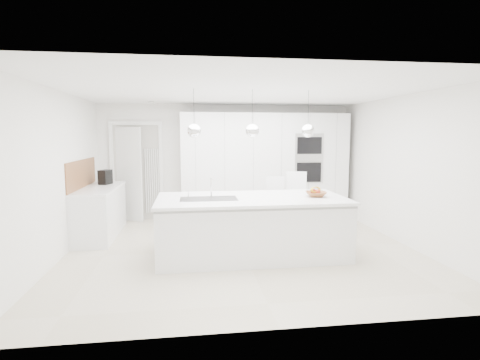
{
  "coord_description": "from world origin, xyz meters",
  "views": [
    {
      "loc": [
        -0.83,
        -5.78,
        1.83
      ],
      "look_at": [
        0.0,
        0.3,
        1.1
      ],
      "focal_mm": 28.0,
      "sensor_mm": 36.0,
      "label": 1
    }
  ],
  "objects": [
    {
      "name": "floor",
      "position": [
        0.0,
        0.0,
        0.0
      ],
      "size": [
        5.5,
        5.5,
        0.0
      ],
      "primitive_type": "plane",
      "color": "beige",
      "rests_on": "ground"
    },
    {
      "name": "wall_back",
      "position": [
        0.0,
        2.5,
        1.25
      ],
      "size": [
        5.5,
        0.0,
        5.5
      ],
      "primitive_type": "plane",
      "rotation": [
        1.57,
        0.0,
        0.0
      ],
      "color": "white",
      "rests_on": "ground"
    },
    {
      "name": "wall_left",
      "position": [
        -2.75,
        0.0,
        1.25
      ],
      "size": [
        0.0,
        5.0,
        5.0
      ],
      "primitive_type": "plane",
      "rotation": [
        1.57,
        0.0,
        1.57
      ],
      "color": "white",
      "rests_on": "ground"
    },
    {
      "name": "ceiling",
      "position": [
        0.0,
        0.0,
        2.5
      ],
      "size": [
        5.5,
        5.5,
        0.0
      ],
      "primitive_type": "plane",
      "rotation": [
        3.14,
        0.0,
        0.0
      ],
      "color": "white",
      "rests_on": "wall_back"
    },
    {
      "name": "tall_cabinets",
      "position": [
        0.8,
        2.2,
        1.15
      ],
      "size": [
        3.6,
        0.6,
        2.3
      ],
      "primitive_type": "cube",
      "color": "white",
      "rests_on": "floor"
    },
    {
      "name": "oven_stack",
      "position": [
        1.7,
        1.89,
        1.35
      ],
      "size": [
        0.62,
        0.04,
        1.05
      ],
      "primitive_type": null,
      "color": "#A5A5A8",
      "rests_on": "tall_cabinets"
    },
    {
      "name": "doorway_frame",
      "position": [
        -1.95,
        2.47,
        1.02
      ],
      "size": [
        1.11,
        0.08,
        2.13
      ],
      "primitive_type": null,
      "color": "white",
      "rests_on": "floor"
    },
    {
      "name": "hallway_door",
      "position": [
        -2.2,
        2.42,
        1.0
      ],
      "size": [
        0.76,
        0.38,
        2.0
      ],
      "primitive_type": "cube",
      "rotation": [
        0.0,
        0.0,
        -0.44
      ],
      "color": "white",
      "rests_on": "floor"
    },
    {
      "name": "radiator",
      "position": [
        -1.63,
        2.46,
        0.85
      ],
      "size": [
        0.32,
        0.04,
        1.4
      ],
      "primitive_type": null,
      "color": "white",
      "rests_on": "floor"
    },
    {
      "name": "left_base_cabinets",
      "position": [
        -2.45,
        1.2,
        0.43
      ],
      "size": [
        0.6,
        1.8,
        0.86
      ],
      "primitive_type": "cube",
      "color": "white",
      "rests_on": "floor"
    },
    {
      "name": "left_worktop",
      "position": [
        -2.45,
        1.2,
        0.88
      ],
      "size": [
        0.62,
        1.82,
        0.04
      ],
      "primitive_type": "cube",
      "color": "white",
      "rests_on": "left_base_cabinets"
    },
    {
      "name": "oak_backsplash",
      "position": [
        -2.74,
        1.2,
        1.15
      ],
      "size": [
        0.02,
        1.8,
        0.5
      ],
      "primitive_type": "cube",
      "color": "brown",
      "rests_on": "wall_left"
    },
    {
      "name": "island_base",
      "position": [
        0.1,
        -0.3,
        0.43
      ],
      "size": [
        2.8,
        1.2,
        0.86
      ],
      "primitive_type": "cube",
      "color": "white",
      "rests_on": "floor"
    },
    {
      "name": "island_worktop",
      "position": [
        0.1,
        -0.25,
        0.88
      ],
      "size": [
        2.84,
        1.4,
        0.04
      ],
      "primitive_type": "cube",
      "color": "white",
      "rests_on": "island_base"
    },
    {
      "name": "island_sink",
      "position": [
        -0.55,
        -0.3,
        0.82
      ],
      "size": [
        0.84,
        0.44,
        0.18
      ],
      "primitive_type": null,
      "color": "#3F3F42",
      "rests_on": "island_worktop"
    },
    {
      "name": "island_tap",
      "position": [
        -0.5,
        -0.1,
        1.05
      ],
      "size": [
        0.02,
        0.02,
        0.3
      ],
      "primitive_type": "cylinder",
      "color": "white",
      "rests_on": "island_worktop"
    },
    {
      "name": "pendant_left",
      "position": [
        -0.75,
        -0.3,
        1.9
      ],
      "size": [
        0.2,
        0.2,
        0.2
      ],
      "primitive_type": "sphere",
      "color": "white",
      "rests_on": "ceiling"
    },
    {
      "name": "pendant_mid",
      "position": [
        0.1,
        -0.3,
        1.9
      ],
      "size": [
        0.2,
        0.2,
        0.2
      ],
      "primitive_type": "sphere",
      "color": "white",
      "rests_on": "ceiling"
    },
    {
      "name": "pendant_right",
      "position": [
        0.95,
        -0.3,
        1.9
      ],
      "size": [
        0.2,
        0.2,
        0.2
      ],
      "primitive_type": "sphere",
      "color": "white",
      "rests_on": "ceiling"
    },
    {
      "name": "fruit_bowl",
      "position": [
        1.09,
        -0.33,
        0.94
      ],
      "size": [
        0.35,
        0.35,
        0.08
      ],
      "primitive_type": "imported",
      "rotation": [
        0.0,
        0.0,
        -0.13
      ],
      "color": "brown",
      "rests_on": "island_worktop"
    },
    {
      "name": "espresso_machine",
      "position": [
        -2.43,
        1.63,
        1.04
      ],
      "size": [
        0.24,
        0.3,
        0.28
      ],
      "primitive_type": "cube",
      "rotation": [
        0.0,
        0.0,
        -0.35
      ],
      "color": "black",
      "rests_on": "left_worktop"
    },
    {
      "name": "bar_stool_left",
      "position": [
        0.72,
        0.69,
        0.54
      ],
      "size": [
        0.43,
        0.54,
        1.08
      ],
      "primitive_type": null,
      "rotation": [
        0.0,
        0.0,
        -0.15
      ],
      "color": "white",
      "rests_on": "floor"
    },
    {
      "name": "bar_stool_right",
      "position": [
        1.11,
        0.65,
        0.58
      ],
      "size": [
        0.55,
        0.64,
        1.17
      ],
      "primitive_type": null,
      "rotation": [
        0.0,
        0.0,
        -0.36
      ],
      "color": "white",
      "rests_on": "floor"
    },
    {
      "name": "apple_a",
      "position": [
        1.12,
        -0.31,
        0.97
      ],
      "size": [
        0.08,
        0.08,
        0.08
      ],
      "primitive_type": "sphere",
      "color": "#A3331C",
      "rests_on": "fruit_bowl"
    },
    {
      "name": "apple_b",
      "position": [
        1.07,
        -0.27,
        0.97
      ],
      "size": [
        0.09,
        0.09,
        0.09
      ],
      "primitive_type": "sphere",
      "color": "#A3331C",
      "rests_on": "fruit_bowl"
    },
    {
      "name": "banana_bunch",
      "position": [
        1.09,
        -0.31,
        1.01
      ],
      "size": [
        0.21,
        0.16,
        0.19
      ],
      "primitive_type": "torus",
      "rotation": [
        1.22,
        0.0,
        0.35
      ],
      "color": "gold",
      "rests_on": "fruit_bowl"
    }
  ]
}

